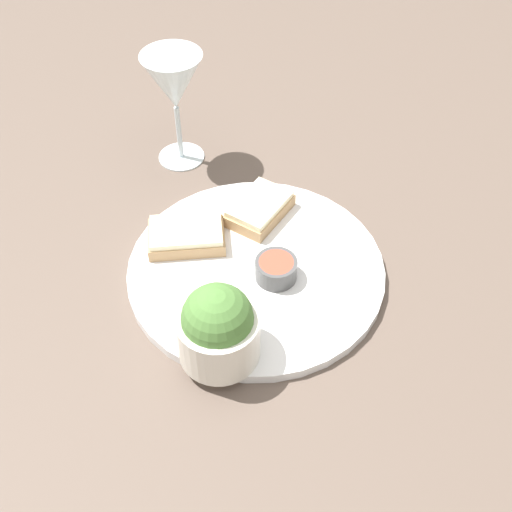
# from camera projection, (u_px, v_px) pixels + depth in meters

# --- Properties ---
(ground_plane) EXTENTS (4.00, 4.00, 0.00)m
(ground_plane) POSITION_uv_depth(u_px,v_px,m) (256.00, 273.00, 0.85)
(ground_plane) COLOR brown
(dinner_plate) EXTENTS (0.34, 0.34, 0.01)m
(dinner_plate) POSITION_uv_depth(u_px,v_px,m) (256.00, 270.00, 0.84)
(dinner_plate) COLOR white
(dinner_plate) RESTS_ON ground_plane
(salad_bowl) EXTENTS (0.10, 0.10, 0.10)m
(salad_bowl) POSITION_uv_depth(u_px,v_px,m) (218.00, 328.00, 0.71)
(salad_bowl) COLOR silver
(salad_bowl) RESTS_ON dinner_plate
(sauce_ramekin) EXTENTS (0.05, 0.05, 0.03)m
(sauce_ramekin) POSITION_uv_depth(u_px,v_px,m) (276.00, 268.00, 0.81)
(sauce_ramekin) COLOR #4C4C4C
(sauce_ramekin) RESTS_ON dinner_plate
(cheese_toast_near) EXTENTS (0.11, 0.09, 0.03)m
(cheese_toast_near) POSITION_uv_depth(u_px,v_px,m) (186.00, 236.00, 0.86)
(cheese_toast_near) COLOR tan
(cheese_toast_near) RESTS_ON dinner_plate
(cheese_toast_far) EXTENTS (0.11, 0.11, 0.03)m
(cheese_toast_far) POSITION_uv_depth(u_px,v_px,m) (260.00, 209.00, 0.89)
(cheese_toast_far) COLOR tan
(cheese_toast_far) RESTS_ON dinner_plate
(wine_glass) EXTENTS (0.09, 0.09, 0.18)m
(wine_glass) POSITION_uv_depth(u_px,v_px,m) (174.00, 86.00, 0.92)
(wine_glass) COLOR silver
(wine_glass) RESTS_ON ground_plane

